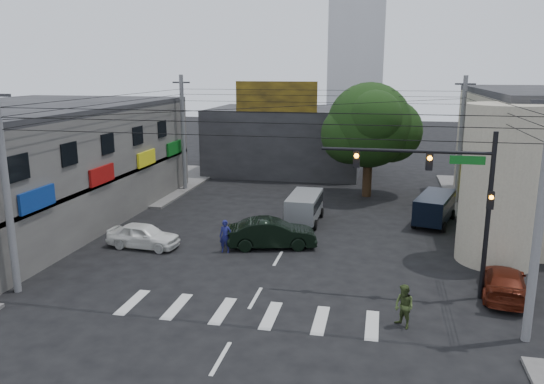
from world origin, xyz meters
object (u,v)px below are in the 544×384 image
(utility_pole_far_right, at_px, (461,141))
(utility_pole_far_left, at_px, (183,134))
(utility_pole_near_left, at_px, (6,191))
(traffic_officer, at_px, (225,236))
(traffic_gantry, at_px, (448,187))
(white_compact, at_px, (143,235))
(navy_van, at_px, (434,209))
(maroon_sedan, at_px, (504,282))
(dark_sedan, at_px, (272,233))
(street_tree, at_px, (369,125))
(pedestrian_olive, at_px, (404,306))
(silver_minivan, at_px, (304,209))
(utility_pole_near_right, at_px, (540,219))

(utility_pole_far_right, bearing_deg, utility_pole_far_left, 180.00)
(utility_pole_near_left, bearing_deg, traffic_officer, 42.39)
(traffic_gantry, height_order, white_compact, traffic_gantry)
(utility_pole_far_left, bearing_deg, navy_van, -16.76)
(traffic_gantry, bearing_deg, maroon_sedan, 9.79)
(utility_pole_far_right, distance_m, dark_sedan, 17.08)
(dark_sedan, bearing_deg, traffic_officer, 104.61)
(dark_sedan, bearing_deg, street_tree, -34.42)
(utility_pole_far_right, height_order, maroon_sedan, utility_pole_far_right)
(utility_pole_near_left, relative_size, traffic_officer, 5.17)
(utility_pole_far_left, bearing_deg, dark_sedan, -51.51)
(traffic_officer, bearing_deg, street_tree, 60.59)
(utility_pole_far_right, height_order, white_compact, utility_pole_far_right)
(utility_pole_far_right, bearing_deg, traffic_officer, -134.67)
(street_tree, bearing_deg, white_compact, -128.13)
(utility_pole_near_left, relative_size, utility_pole_far_left, 1.00)
(utility_pole_far_right, relative_size, pedestrian_olive, 5.40)
(utility_pole_far_left, xyz_separation_m, silver_minivan, (10.85, -7.16, -3.67))
(silver_minivan, xyz_separation_m, navy_van, (8.12, 1.45, 0.01))
(street_tree, distance_m, utility_pole_far_right, 6.63)
(utility_pole_far_right, bearing_deg, white_compact, -142.70)
(utility_pole_near_right, bearing_deg, pedestrian_olive, 178.51)
(street_tree, relative_size, pedestrian_olive, 5.10)
(traffic_officer, bearing_deg, utility_pole_far_left, 115.01)
(dark_sedan, height_order, navy_van, navy_van)
(street_tree, bearing_deg, utility_pole_far_left, -176.05)
(utility_pole_near_left, distance_m, white_compact, 8.28)
(maroon_sedan, relative_size, navy_van, 0.92)
(utility_pole_far_left, distance_m, maroon_sedan, 27.02)
(utility_pole_near_left, bearing_deg, utility_pole_near_right, 0.00)
(maroon_sedan, bearing_deg, pedestrian_olive, 50.14)
(silver_minivan, bearing_deg, white_compact, 130.83)
(silver_minivan, height_order, navy_van, navy_van)
(silver_minivan, bearing_deg, pedestrian_olive, -155.27)
(utility_pole_near_left, distance_m, navy_van, 24.33)
(utility_pole_far_right, xyz_separation_m, dark_sedan, (-11.20, -12.33, -3.80))
(utility_pole_near_left, height_order, maroon_sedan, utility_pole_near_left)
(white_compact, bearing_deg, utility_pole_far_right, -48.55)
(white_compact, bearing_deg, utility_pole_far_left, 15.94)
(dark_sedan, relative_size, traffic_officer, 2.89)
(street_tree, distance_m, maroon_sedan, 19.32)
(navy_van, xyz_separation_m, pedestrian_olive, (-2.31, -14.67, -0.09))
(traffic_gantry, height_order, utility_pole_near_right, utility_pole_near_right)
(street_tree, bearing_deg, traffic_officer, -115.47)
(silver_minivan, distance_m, traffic_officer, 7.26)
(utility_pole_near_right, relative_size, navy_van, 1.84)
(street_tree, relative_size, utility_pole_far_left, 0.95)
(utility_pole_near_right, xyz_separation_m, utility_pole_far_right, (0.00, 20.50, 0.00))
(maroon_sedan, height_order, traffic_officer, traffic_officer)
(white_compact, distance_m, traffic_officer, 4.66)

